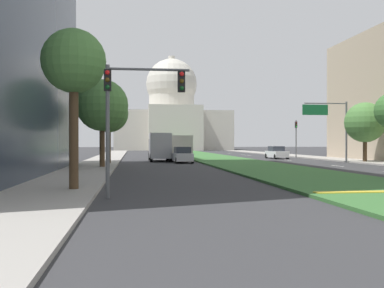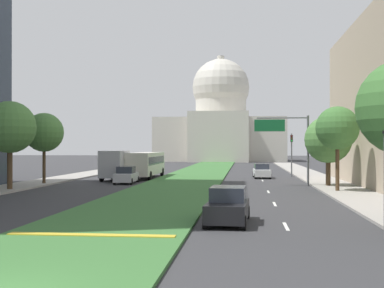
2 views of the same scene
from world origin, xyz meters
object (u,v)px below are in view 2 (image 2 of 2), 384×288
Objects in this scene: street_tree_left_mid at (10,127)px; street_tree_left_far at (44,133)px; city_bus at (146,163)px; box_truck_delivery at (116,165)px; traffic_light_far_right at (292,149)px; street_tree_right_far at (328,140)px; capitol_building at (221,123)px; sedan_lead_stopped at (228,206)px; overhead_guide_sign at (288,136)px; sedan_midblock at (126,175)px; street_tree_right_mid at (337,128)px; sedan_distant at (262,171)px.

street_tree_left_mid is 6.65m from street_tree_left_far.
city_bus is at bearing 65.67° from street_tree_left_mid.
city_bus is (2.42, 4.28, 0.09)m from box_truck_delivery.
city_bus is (7.75, 10.99, -3.21)m from street_tree_left_far.
traffic_light_far_right is 15.26m from street_tree_right_far.
street_tree_left_mid is 14.89m from box_truck_delivery.
city_bus is at bearing -94.30° from capitol_building.
sedan_lead_stopped is at bearing -72.55° from city_bus.
overhead_guide_sign is 16.21m from sedan_midblock.
city_bus is at bearing -166.50° from traffic_light_far_right.
sedan_lead_stopped is (18.29, -22.54, -4.17)m from street_tree_left_far.
sedan_lead_stopped is at bearing -40.64° from street_tree_left_mid.
street_tree_right_mid is at bearing -30.07° from box_truck_delivery.
street_tree_left_mid is at bearing -130.17° from sedan_midblock.
box_truck_delivery is (-12.97, 29.25, 0.86)m from sedan_lead_stopped.
sedan_distant is (2.73, 34.99, -0.04)m from sedan_lead_stopped.
street_tree_right_far is at bearing 88.45° from street_tree_right_mid.
overhead_guide_sign is 0.88× the size of street_tree_left_mid.
street_tree_left_mid is at bearing -91.94° from street_tree_left_far.
city_bus is (-13.27, -1.46, 0.99)m from sedan_distant.
city_bus is at bearing 138.54° from street_tree_right_mid.
street_tree_left_mid is at bearing -177.52° from street_tree_right_mid.
sedan_distant is (21.25, 19.10, -4.45)m from street_tree_left_mid.
sedan_distant is 0.68× the size of box_truck_delivery.
traffic_light_far_right is 21.51m from sedan_midblock.
overhead_guide_sign is 12.53m from sedan_distant.
sedan_lead_stopped is 35.10m from sedan_distant.
capitol_building is at bearing 85.70° from city_bus.
street_tree_left_mid is at bearing -166.17° from street_tree_right_far.
traffic_light_far_right is 0.70× the size of street_tree_left_mid.
capitol_building is 67.27m from traffic_light_far_right.
street_tree_left_far reaches higher than sedan_distant.
city_bus is at bearing 146.15° from overhead_guide_sign.
street_tree_right_far is at bearing 69.83° from sedan_lead_stopped.
street_tree_left_far is at bearing 129.06° from sedan_lead_stopped.
overhead_guide_sign reaches higher than sedan_midblock.
street_tree_right_mid is at bearing -73.30° from sedan_distant.
street_tree_left_far is at bearing -149.36° from sedan_distant.
street_tree_left_mid is at bearing -162.51° from overhead_guide_sign.
overhead_guide_sign is 3.56m from street_tree_right_far.
capitol_building is at bearing 84.09° from box_truck_delivery.
street_tree_left_far is 26.56m from street_tree_right_far.
sedan_distant is (-2.07, 11.75, -3.84)m from overhead_guide_sign.
street_tree_left_mid reaches higher than box_truck_delivery.
traffic_light_far_right is at bearing 35.54° from sedan_distant.
capitol_building is at bearing 99.48° from street_tree_right_far.
street_tree_right_mid is at bearing 2.48° from street_tree_left_mid.
sedan_distant is at bearing 41.95° from street_tree_left_mid.
box_truck_delivery is at bearing 51.56° from street_tree_left_far.
city_bus reaches higher than sedan_lead_stopped.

